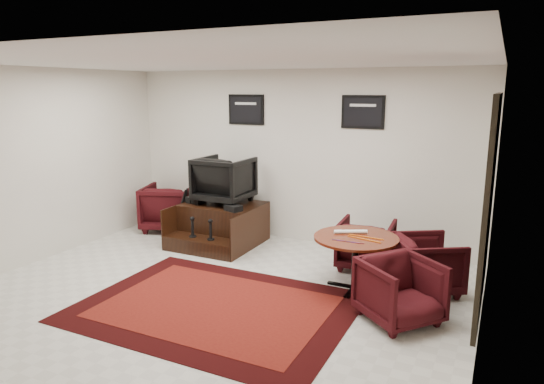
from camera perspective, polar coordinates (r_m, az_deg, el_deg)
The scene contains 16 objects.
ground at distance 6.18m, azimuth -6.67°, elevation -11.82°, with size 6.00×6.00×0.00m, color silver.
room_shell at distance 5.59m, azimuth -2.90°, elevation 4.78°, with size 6.02×5.02×2.81m.
area_rug at distance 5.83m, azimuth -6.63°, elevation -13.26°, with size 3.10×2.32×0.01m.
shine_podium at distance 8.01m, azimuth -6.04°, elevation -3.90°, with size 1.26×1.30×0.65m.
shine_chair at distance 7.95m, azimuth -5.64°, elevation 1.70°, with size 0.82×0.77×0.85m, color black.
shoes_pair at distance 8.12m, azimuth -8.94°, elevation -0.84°, with size 0.24×0.30×0.10m.
polish_kit at distance 7.49m, azimuth -4.57°, elevation -1.89°, with size 0.25×0.18×0.09m, color black.
umbrella_black at distance 8.31m, azimuth -10.81°, elevation -2.43°, with size 0.33×0.12×0.89m, color black, non-canonical shape.
umbrella_hooked at distance 8.37m, azimuth -10.61°, elevation -2.28°, with size 0.33×0.13×0.90m, color black, non-canonical shape.
armchair_side at distance 8.89m, azimuth -11.97°, elevation -1.51°, with size 0.87×0.81×0.89m, color black.
meeting_table at distance 6.17m, azimuth 9.83°, elevation -5.96°, with size 1.05×1.05×0.69m.
table_chair_back at distance 6.99m, azimuth 11.01°, elevation -5.78°, with size 0.74×0.69×0.76m, color black.
table_chair_window at distance 6.39m, azimuth 17.72°, elevation -7.78°, with size 0.75×0.71×0.77m, color black.
table_chair_corner at distance 5.51m, azimuth 14.84°, elevation -10.86°, with size 0.75×0.70×0.77m, color black.
paper_roll at distance 6.25m, azimuth 9.24°, elevation -4.63°, with size 0.05×0.05×0.42m, color white.
table_clutter at distance 6.05m, azimuth 10.45°, elevation -5.44°, with size 0.57×0.31×0.01m.
Camera 1 is at (3.07, -4.75, 2.49)m, focal length 32.00 mm.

